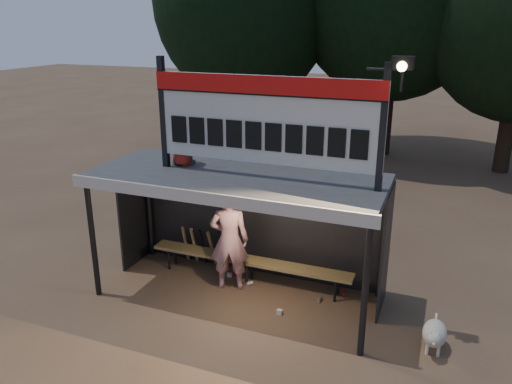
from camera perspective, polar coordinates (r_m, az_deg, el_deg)
ground at (r=9.35m, az=-2.08°, el=-11.69°), size 80.00×80.00×0.00m
player at (r=9.16m, az=-3.06°, el=-5.49°), size 0.82×0.65×1.96m
child_a at (r=9.01m, az=-8.73°, el=6.64°), size 0.68×0.66×1.11m
child_b at (r=8.91m, az=-8.48°, el=6.09°), size 0.56×0.46×0.98m
dugout_shelter at (r=8.77m, az=-1.59°, el=-0.49°), size 5.10×2.08×2.32m
scoreboard_assembly at (r=7.96m, az=1.34°, el=8.53°), size 4.10×0.27×1.99m
bench at (r=9.58m, az=-0.79°, el=-7.90°), size 4.00×0.35×0.48m
dog at (r=8.29m, az=19.73°, el=-15.04°), size 0.36×0.81×0.49m
bats at (r=10.28m, az=-6.57°, el=-6.11°), size 0.68×0.35×0.84m
litter at (r=9.47m, az=1.99°, el=-10.98°), size 2.35×1.13×0.08m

